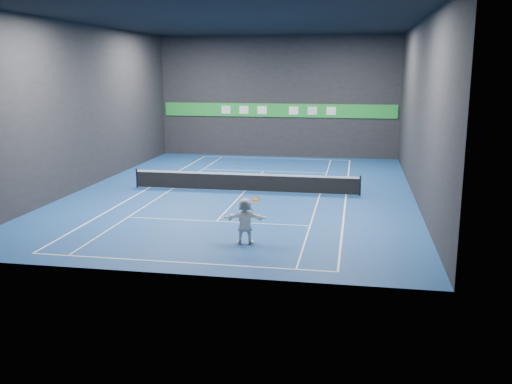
% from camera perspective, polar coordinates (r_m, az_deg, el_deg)
% --- Properties ---
extents(ground, '(26.00, 26.00, 0.00)m').
position_cam_1_polar(ground, '(31.18, -1.14, 0.07)').
color(ground, navy).
rests_on(ground, ground).
extents(ceiling, '(26.00, 26.00, 0.00)m').
position_cam_1_polar(ceiling, '(30.58, -1.21, 16.80)').
color(ceiling, black).
rests_on(ceiling, ground).
extents(wall_back, '(18.00, 0.10, 9.00)m').
position_cam_1_polar(wall_back, '(43.35, 2.23, 9.49)').
color(wall_back, black).
rests_on(wall_back, ground).
extents(wall_front, '(18.00, 0.10, 9.00)m').
position_cam_1_polar(wall_front, '(18.03, -9.29, 5.50)').
color(wall_front, black).
rests_on(wall_front, ground).
extents(wall_left, '(0.10, 26.00, 9.00)m').
position_cam_1_polar(wall_left, '(33.49, -16.62, 8.19)').
color(wall_left, black).
rests_on(wall_left, ground).
extents(wall_right, '(0.10, 26.00, 9.00)m').
position_cam_1_polar(wall_right, '(30.12, 16.04, 7.83)').
color(wall_right, black).
rests_on(wall_right, ground).
extents(baseline_near, '(10.98, 0.08, 0.01)m').
position_cam_1_polar(baseline_near, '(20.06, -7.80, -6.97)').
color(baseline_near, white).
rests_on(baseline_near, ground).
extents(baseline_far, '(10.98, 0.08, 0.01)m').
position_cam_1_polar(baseline_far, '(42.71, 1.97, 3.39)').
color(baseline_far, white).
rests_on(baseline_far, ground).
extents(sideline_doubles_left, '(0.08, 23.78, 0.01)m').
position_cam_1_polar(sideline_doubles_left, '(32.67, -10.62, 0.43)').
color(sideline_doubles_left, white).
rests_on(sideline_doubles_left, ground).
extents(sideline_doubles_right, '(0.08, 23.78, 0.01)m').
position_cam_1_polar(sideline_doubles_right, '(30.61, 9.00, -0.30)').
color(sideline_doubles_right, white).
rests_on(sideline_doubles_right, ground).
extents(sideline_singles_left, '(0.06, 23.78, 0.01)m').
position_cam_1_polar(sideline_singles_left, '(32.21, -8.33, 0.35)').
color(sideline_singles_left, white).
rests_on(sideline_singles_left, ground).
extents(sideline_singles_right, '(0.06, 23.78, 0.01)m').
position_cam_1_polar(sideline_singles_right, '(30.66, 6.42, -0.20)').
color(sideline_singles_right, white).
rests_on(sideline_singles_right, ground).
extents(service_line_near, '(8.23, 0.06, 0.01)m').
position_cam_1_polar(service_line_near, '(25.11, -3.98, -2.95)').
color(service_line_near, white).
rests_on(service_line_near, ground).
extents(service_line_far, '(8.23, 0.06, 0.01)m').
position_cam_1_polar(service_line_far, '(37.36, 0.77, 2.11)').
color(service_line_far, white).
rests_on(service_line_far, ground).
extents(center_service_line, '(0.06, 12.80, 0.01)m').
position_cam_1_polar(center_service_line, '(31.18, -1.14, 0.08)').
color(center_service_line, white).
rests_on(center_service_line, ground).
extents(player, '(1.71, 0.71, 1.79)m').
position_cam_1_polar(player, '(21.76, -1.11, -2.87)').
color(player, white).
rests_on(player, ground).
extents(tennis_ball, '(0.07, 0.07, 0.07)m').
position_cam_1_polar(tennis_ball, '(21.47, -1.72, 2.88)').
color(tennis_ball, '#C5D323').
rests_on(tennis_ball, player).
extents(tennis_net, '(12.50, 0.10, 1.07)m').
position_cam_1_polar(tennis_net, '(31.07, -1.14, 1.05)').
color(tennis_net, black).
rests_on(tennis_net, ground).
extents(sponsor_banner, '(17.64, 0.11, 1.00)m').
position_cam_1_polar(sponsor_banner, '(43.35, 2.20, 8.17)').
color(sponsor_banner, green).
rests_on(sponsor_banner, wall_back).
extents(tennis_racket, '(0.43, 0.41, 0.63)m').
position_cam_1_polar(tennis_racket, '(21.54, -0.06, -0.85)').
color(tennis_racket, '#AF121D').
rests_on(tennis_racket, player).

